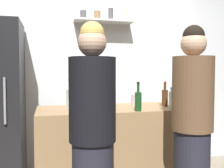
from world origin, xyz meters
TOP-DOWN VIEW (x-y plane):
  - back_wall_assembly at (0.00, 1.25)m, footprint 4.80×0.32m
  - counter at (0.07, 0.51)m, footprint 1.54×0.68m
  - baking_pan at (-0.11, 0.42)m, footprint 0.34×0.24m
  - utensil_holder at (0.38, 0.64)m, footprint 0.11×0.11m
  - wine_bottle_amber_glass at (0.65, 0.46)m, footprint 0.07×0.07m
  - wine_bottle_pale_glass at (-0.37, 0.55)m, footprint 0.07×0.07m
  - wine_bottle_green_glass at (0.26, 0.23)m, footprint 0.07×0.07m
  - water_bottle_plastic at (0.66, 0.29)m, footprint 0.08×0.08m
  - person_brown_jacket at (0.59, -0.19)m, footprint 0.34×0.34m
  - person_blonde at (-0.27, -0.27)m, footprint 0.34×0.34m

SIDE VIEW (x-z plane):
  - counter at x=0.07m, z-range 0.00..0.89m
  - person_blonde at x=-0.27m, z-range -0.01..1.62m
  - person_brown_jacket at x=0.59m, z-range -0.01..1.64m
  - baking_pan at x=-0.11m, z-range 0.89..0.94m
  - utensil_holder at x=0.38m, z-range 0.84..1.06m
  - water_bottle_plastic at x=0.66m, z-range 0.87..1.09m
  - wine_bottle_amber_glass at x=0.65m, z-range 0.85..1.12m
  - wine_bottle_green_glass at x=0.26m, z-range 0.85..1.13m
  - wine_bottle_pale_glass at x=-0.37m, z-range 0.85..1.15m
  - back_wall_assembly at x=0.00m, z-range 0.00..2.60m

